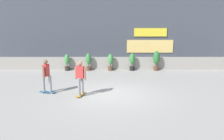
% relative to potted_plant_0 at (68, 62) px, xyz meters
% --- Properties ---
extents(ground_plane, '(48.00, 48.00, 0.00)m').
position_rel_potted_plant_0_xyz_m(ground_plane, '(3.21, -5.55, -0.63)').
color(ground_plane, '#9E9B96').
extents(planter_wall, '(18.00, 0.40, 0.90)m').
position_rel_potted_plant_0_xyz_m(planter_wall, '(3.21, 0.45, -0.18)').
color(planter_wall, gray).
rests_on(planter_wall, ground).
extents(building_backdrop, '(20.00, 2.08, 6.50)m').
position_rel_potted_plant_0_xyz_m(building_backdrop, '(3.22, 4.45, 2.62)').
color(building_backdrop, '#424751').
rests_on(building_backdrop, ground).
extents(potted_plant_0, '(0.36, 0.36, 1.20)m').
position_rel_potted_plant_0_xyz_m(potted_plant_0, '(0.00, 0.00, 0.00)').
color(potted_plant_0, '#2D2823').
rests_on(potted_plant_0, ground).
extents(potted_plant_1, '(0.40, 0.40, 1.27)m').
position_rel_potted_plant_0_xyz_m(potted_plant_1, '(1.56, 0.00, 0.06)').
color(potted_plant_1, brown).
rests_on(potted_plant_1, ground).
extents(potted_plant_2, '(0.38, 0.38, 1.22)m').
position_rel_potted_plant_0_xyz_m(potted_plant_2, '(3.16, 0.00, 0.02)').
color(potted_plant_2, brown).
rests_on(potted_plant_2, ground).
extents(potted_plant_3, '(0.40, 0.40, 1.27)m').
position_rel_potted_plant_0_xyz_m(potted_plant_3, '(4.73, -0.00, 0.06)').
color(potted_plant_3, black).
rests_on(potted_plant_3, ground).
extents(potted_plant_4, '(0.48, 0.48, 1.44)m').
position_rel_potted_plant_0_xyz_m(potted_plant_4, '(6.48, -0.00, 0.20)').
color(potted_plant_4, brown).
rests_on(potted_plant_4, ground).
extents(skater_by_wall_left, '(0.82, 0.55, 1.70)m').
position_rel_potted_plant_0_xyz_m(skater_by_wall_left, '(0.04, -5.37, 0.31)').
color(skater_by_wall_left, '#266699').
rests_on(skater_by_wall_left, ground).
extents(skater_far_left, '(0.54, 0.82, 1.70)m').
position_rel_potted_plant_0_xyz_m(skater_far_left, '(1.77, -5.78, 0.31)').
color(skater_far_left, '#BF8C26').
rests_on(skater_far_left, ground).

